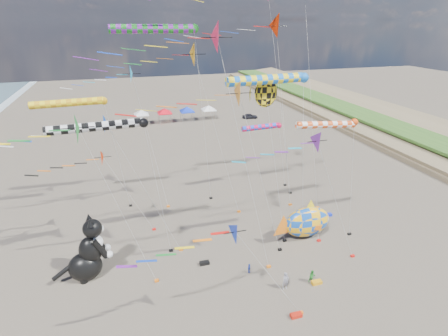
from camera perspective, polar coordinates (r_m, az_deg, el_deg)
The scene contains 28 objects.
delta_kite_0 at distance 28.03m, azimuth 2.75°, elevation 11.75°, with size 12.37×2.40×17.15m.
delta_kite_1 at distance 35.71m, azimuth -21.45°, elevation 0.82°, with size 11.15×1.81×9.88m.
delta_kite_2 at distance 29.93m, azimuth -19.38°, elevation 5.90°, with size 12.15×1.80×14.29m.
delta_kite_3 at distance 35.00m, azimuth -5.82°, elevation 17.64°, with size 13.71×2.59×19.46m.
delta_kite_4 at distance 24.84m, azimuth -0.84°, elevation 19.98°, with size 12.93×2.52×21.35m.
delta_kite_5 at distance 38.28m, azimuth -16.60°, elevation 13.82°, with size 9.97×2.11×16.97m.
delta_kite_6 at distance 26.10m, azimuth -24.40°, elevation 5.99°, with size 11.81×2.36×15.85m.
delta_kite_7 at distance 23.29m, azimuth 1.52°, elevation -12.26°, with size 11.54×1.78×8.98m.
delta_kite_8 at distance 28.93m, azimuth 15.45°, elevation 3.46°, with size 10.82×2.00×13.18m.
delta_kite_10 at distance 36.72m, azimuth 5.99°, elevation 21.77°, with size 14.12×2.62×21.98m.
windsock_0 at distance 38.71m, azimuth -10.79°, elevation 21.34°, with size 10.24×0.95×20.77m.
windsock_1 at distance 31.73m, azimuth 7.64°, elevation 14.06°, with size 9.00×0.90×16.80m.
windsock_2 at distance 32.93m, azimuth 16.85°, elevation 6.69°, with size 7.58×0.69×12.85m.
windsock_3 at distance 40.50m, azimuth -23.64°, elevation 9.68°, with size 8.97×0.84×13.56m.
windsock_4 at distance 44.50m, azimuth 6.44°, elevation 6.62°, with size 6.69×0.72×9.09m.
windsock_5 at distance 30.00m, azimuth -19.44°, elevation 6.36°, with size 9.27×0.80×13.65m.
angelfish_kite at distance 32.33m, azimuth 6.54°, elevation 11.89°, with size 3.74×3.02×16.40m.
cat_inflatable at distance 33.14m, azimuth -21.60°, elevation -12.09°, with size 4.38×2.19×5.92m, color black, non-canonical shape.
fish_inflatable at distance 37.39m, azimuth 13.32°, elevation -8.56°, with size 6.69×2.49×4.48m.
person_adult at distance 31.43m, azimuth 10.01°, elevation -17.69°, with size 0.59×0.39×1.62m, color gray.
child_green at distance 32.66m, azimuth 14.21°, elevation -16.77°, with size 0.59×0.46×1.21m, color #268F2C.
child_blue at distance 32.87m, azimuth 4.12°, elevation -16.00°, with size 0.55×0.23×0.94m, color #2239A8.
kite_bag_0 at distance 33.93m, azimuth -3.22°, elevation -15.22°, with size 0.90×0.44×0.30m, color black.
kite_bag_1 at distance 42.87m, azimuth 16.60°, elevation -7.33°, with size 0.90×0.44×0.30m, color #1429D1.
kite_bag_2 at distance 32.86m, azimuth 14.88°, elevation -17.59°, with size 0.90×0.44×0.30m, color orange.
kite_bag_3 at distance 29.73m, azimuth 11.69°, elevation -22.48°, with size 0.90×0.44×0.30m, color red.
tent_row at distance 78.87m, azimuth -7.89°, elevation 9.66°, with size 19.20×4.20×3.80m.
parked_car at distance 81.80m, azimuth 4.24°, elevation 8.45°, with size 1.40×3.48×1.18m, color #26262D.
Camera 1 is at (-10.10, -15.91, 21.15)m, focal length 28.00 mm.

